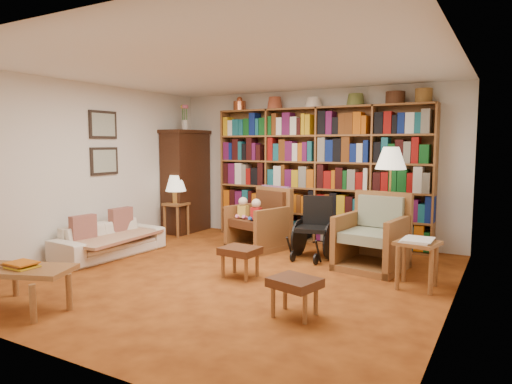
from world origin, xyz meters
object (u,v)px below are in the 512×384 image
Objects in this scene: side_table_papers at (417,250)px; side_table_lamp at (176,212)px; wheelchair at (314,230)px; floor_lamp at (391,163)px; armchair_sage at (374,239)px; coffee_table at (22,273)px; footstool_b at (295,285)px; armchair_leather at (262,223)px; sofa at (110,240)px; footstool_a at (240,253)px.

side_table_lamp is at bearing 166.78° from side_table_papers.
wheelchair is 1.40m from floor_lamp.
wheelchair is (-0.87, 0.09, 0.03)m from armchair_sage.
coffee_table is (-3.24, -2.56, -0.08)m from side_table_papers.
floor_lamp is (0.09, 0.46, 0.98)m from armchair_sage.
footstool_b is (3.40, -2.43, -0.12)m from side_table_lamp.
side_table_lamp is 0.59× the size of armchair_sage.
footstool_b is (-0.18, -2.07, -0.07)m from armchair_sage.
armchair_leather is at bearing -2.56° from side_table_lamp.
side_table_papers is at bearing -77.78° from sofa.
sofa reaches higher than coffee_table.
wheelchair is at bearing 154.65° from side_table_papers.
floor_lamp is 2.75m from footstool_b.
wheelchair is at bearing -158.83° from floor_lamp.
footstool_b is (1.65, -2.35, -0.09)m from armchair_leather.
armchair_leather reaches higher than footstool_b.
side_table_lamp is (-0.10, 1.62, 0.18)m from sofa.
sofa is 1.85× the size of wheelchair.
coffee_table is at bearing -74.25° from side_table_lamp.
floor_lamp is at bearing -60.65° from sofa.
armchair_leather is at bearing -43.40° from sofa.
armchair_leather reaches higher than footstool_a.
armchair_sage is 2.16× the size of footstool_a.
armchair_leather is at bearing 168.52° from wheelchair.
footstool_a is (2.20, 0.01, 0.07)m from sofa.
side_table_papers is (4.14, 0.62, 0.20)m from sofa.
sofa is 3.22× the size of footstool_b.
armchair_sage is at bearing 44.39° from footstool_a.
footstool_b is at bearing 25.17° from coffee_table.
armchair_sage is 1.94× the size of footstool_b.
wheelchair is (2.71, -0.27, -0.02)m from side_table_lamp.
coffee_table reaches higher than footstool_b.
footstool_a is at bearing -135.61° from armchair_sage.
armchair_leather is at bearing -174.78° from floor_lamp.
armchair_leather is 2.15m from floor_lamp.
wheelchair is 0.56× the size of floor_lamp.
wheelchair is at bearing 72.92° from footstool_a.
armchair_sage is at bearing 51.14° from coffee_table.
side_table_papers is 4.13m from coffee_table.
armchair_sage is at bearing -5.79° from wheelchair.
side_table_lamp is at bearing 144.43° from footstool_b.
side_table_lamp is 3.79m from floor_lamp.
armchair_leather is at bearing 159.72° from side_table_papers.
wheelchair is at bearing 174.21° from armchair_sage.
footstool_a is (-1.94, -0.62, -0.13)m from side_table_papers.
armchair_sage is (1.82, -0.28, -0.01)m from armchair_leather.
wheelchair reaches higher than footstool_a.
floor_lamp reaches higher than side_table_lamp.
side_table_lamp is at bearing 144.97° from footstool_a.
floor_lamp reaches higher than armchair_sage.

